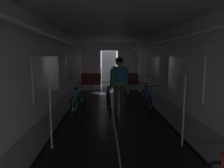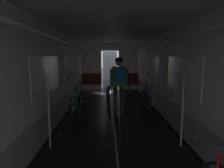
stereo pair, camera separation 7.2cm
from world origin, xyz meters
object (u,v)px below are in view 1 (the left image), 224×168
Objects in this scene: bench_seat_far_right at (128,81)px; bicycle_purple_in_aisle at (109,101)px; bicycle_blue at (147,101)px; person_cyclist_aisle at (119,80)px; bicycle_teal at (78,103)px; bench_seat_far_left at (91,81)px.

bench_seat_far_right is 3.75m from bicycle_purple_in_aisle.
bicycle_blue is 1.15m from person_cyclist_aisle.
bicycle_teal is 1.00× the size of bicycle_purple_in_aisle.
bicycle_blue is 2.10m from bicycle_teal.
bicycle_teal is 1.40m from person_cyclist_aisle.
bench_seat_far_left reaches higher than bicycle_blue.
bench_seat_far_right is at bearing 79.51° from person_cyclist_aisle.
person_cyclist_aisle is (1.08, -3.87, 0.50)m from bench_seat_far_left.
bicycle_purple_in_aisle is (0.77, -3.60, -0.18)m from bench_seat_far_left.
person_cyclist_aisle is at bearing -100.49° from bench_seat_far_right.
person_cyclist_aisle is (-0.72, -3.87, 0.50)m from bench_seat_far_right.
person_cyclist_aisle reaches higher than bench_seat_far_left.
bench_seat_far_left is 0.58× the size of bicycle_purple_in_aisle.
bench_seat_far_left reaches higher than bicycle_purple_in_aisle.
person_cyclist_aisle reaches higher than bicycle_purple_in_aisle.
person_cyclist_aisle is (1.22, -0.07, 0.69)m from bicycle_teal.
bicycle_teal is (-0.13, -3.80, -0.18)m from bench_seat_far_left.
person_cyclist_aisle is (-0.88, -0.27, 0.69)m from bicycle_blue.
bicycle_teal is at bearing 176.78° from person_cyclist_aisle.
bench_seat_far_right is 0.58× the size of bicycle_blue.
bicycle_blue is at bearing -61.42° from bench_seat_far_left.
bicycle_teal is 0.98× the size of person_cyclist_aisle.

